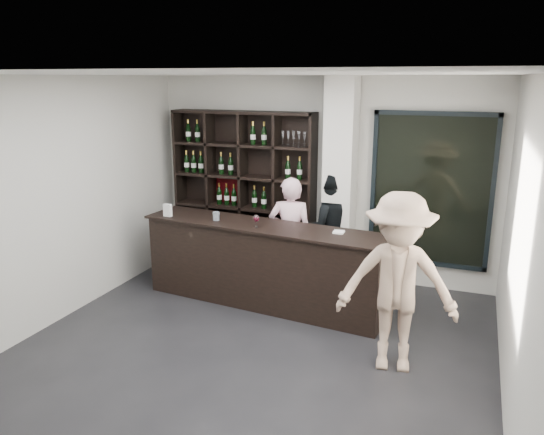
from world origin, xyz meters
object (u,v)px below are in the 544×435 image
at_px(wine_shelf, 244,192).
at_px(customer, 398,283).
at_px(tasting_counter, 263,265).
at_px(taster_black, 329,228).
at_px(taster_pink, 290,236).

height_order(wine_shelf, customer, wine_shelf).
height_order(tasting_counter, taster_black, taster_black).
xyz_separation_m(tasting_counter, taster_black, (0.58, 1.02, 0.27)).
xyz_separation_m(tasting_counter, customer, (1.82, -0.98, 0.38)).
xyz_separation_m(wine_shelf, taster_pink, (1.00, -0.72, -0.39)).
bearing_deg(wine_shelf, taster_black, -6.80).
xyz_separation_m(taster_pink, customer, (1.62, -1.45, 0.11)).
distance_m(taster_pink, taster_black, 0.67).
relative_size(tasting_counter, customer, 1.78).
height_order(wine_shelf, taster_black, wine_shelf).
height_order(taster_black, customer, customer).
distance_m(wine_shelf, customer, 3.41).
distance_m(wine_shelf, taster_black, 1.45).
bearing_deg(taster_pink, wine_shelf, -48.18).
relative_size(taster_pink, customer, 0.88).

